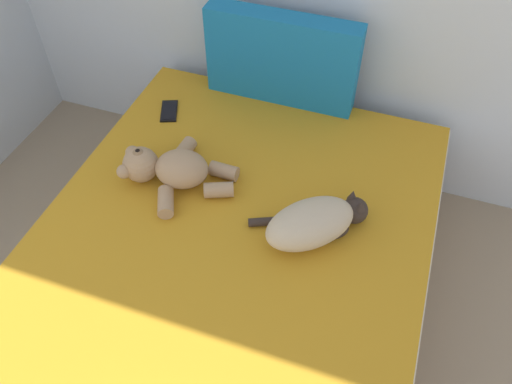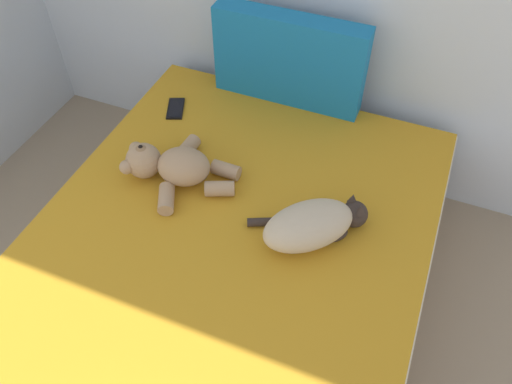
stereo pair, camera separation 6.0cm
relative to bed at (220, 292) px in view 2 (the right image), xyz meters
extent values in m
cube|color=olive|center=(0.00, 0.00, -0.09)|extent=(1.47, 2.03, 0.30)
cube|color=white|center=(0.00, 0.00, 0.15)|extent=(1.43, 1.97, 0.17)
cube|color=orange|center=(0.00, 0.06, 0.24)|extent=(1.41, 1.83, 0.02)
cube|color=#1972AD|center=(-0.07, 0.94, 0.46)|extent=(0.68, 0.11, 0.41)
ellipsoid|color=#C6B293|center=(0.27, 0.19, 0.33)|extent=(0.38, 0.37, 0.15)
sphere|color=#332823|center=(0.41, 0.32, 0.30)|extent=(0.10, 0.10, 0.10)
cone|color=#332823|center=(0.39, 0.34, 0.36)|extent=(0.04, 0.04, 0.04)
cone|color=#332823|center=(0.43, 0.30, 0.36)|extent=(0.04, 0.04, 0.04)
cylinder|color=#332823|center=(0.12, 0.20, 0.27)|extent=(0.16, 0.10, 0.03)
ellipsoid|color=#332823|center=(0.37, 0.23, 0.27)|extent=(0.11, 0.11, 0.04)
ellipsoid|color=tan|center=(-0.27, 0.29, 0.32)|extent=(0.24, 0.21, 0.14)
sphere|color=tan|center=(-0.43, 0.26, 0.32)|extent=(0.14, 0.14, 0.14)
sphere|color=#8E6B49|center=(-0.43, 0.26, 0.37)|extent=(0.06, 0.06, 0.06)
sphere|color=black|center=(-0.43, 0.26, 0.40)|extent=(0.02, 0.02, 0.02)
sphere|color=tan|center=(-0.47, 0.20, 0.33)|extent=(0.06, 0.06, 0.06)
sphere|color=tan|center=(-0.49, 0.30, 0.33)|extent=(0.06, 0.06, 0.06)
cylinder|color=tan|center=(-0.28, 0.15, 0.28)|extent=(0.11, 0.14, 0.06)
cylinder|color=tan|center=(-0.11, 0.27, 0.28)|extent=(0.13, 0.10, 0.06)
cylinder|color=tan|center=(-0.33, 0.42, 0.28)|extent=(0.07, 0.13, 0.06)
cylinder|color=tan|center=(-0.13, 0.37, 0.28)|extent=(0.12, 0.06, 0.06)
cube|color=black|center=(-0.52, 0.67, 0.26)|extent=(0.12, 0.16, 0.01)
cube|color=black|center=(-0.52, 0.67, 0.26)|extent=(0.10, 0.14, 0.00)
camera|label=1|loc=(0.46, -0.92, 1.74)|focal=35.58mm
camera|label=2|loc=(0.52, -0.90, 1.74)|focal=35.58mm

